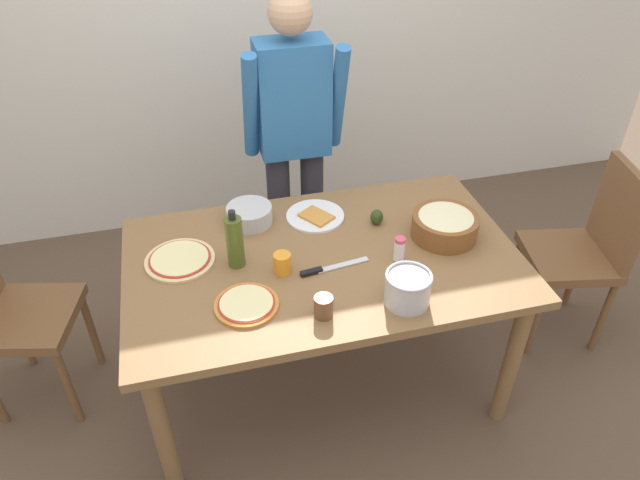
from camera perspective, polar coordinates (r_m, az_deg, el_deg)
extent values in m
plane|color=brown|center=(2.94, 0.25, -13.32)|extent=(8.00, 8.00, 0.00)
cube|color=silver|center=(3.58, -6.62, 21.17)|extent=(5.60, 0.10, 2.60)
cube|color=brown|center=(2.42, 0.29, -2.02)|extent=(1.60, 0.96, 0.04)
cylinder|color=brown|center=(2.38, -14.98, -17.83)|extent=(0.07, 0.07, 0.72)
cylinder|color=brown|center=(2.65, 18.11, -11.17)|extent=(0.07, 0.07, 0.72)
cylinder|color=brown|center=(2.93, -15.60, -5.17)|extent=(0.07, 0.07, 0.72)
cylinder|color=brown|center=(3.15, 11.16, -0.89)|extent=(0.07, 0.07, 0.72)
cylinder|color=#2D2D38|center=(3.19, -3.89, 1.77)|extent=(0.12, 0.12, 0.85)
cylinder|color=#2D2D38|center=(3.22, -0.75, 2.24)|extent=(0.12, 0.12, 0.85)
cube|color=#2D6BAD|center=(2.86, -2.67, 13.57)|extent=(0.34, 0.20, 0.55)
cylinder|color=#2D6BAD|center=(2.79, -6.77, 12.68)|extent=(0.07, 0.21, 0.55)
cylinder|color=#2D6BAD|center=(2.87, 1.78, 13.61)|extent=(0.07, 0.21, 0.55)
sphere|color=tan|center=(2.73, -2.92, 21.20)|extent=(0.20, 0.20, 0.20)
cube|color=brown|center=(2.84, -26.58, -6.80)|extent=(0.48, 0.48, 0.05)
cylinder|color=brown|center=(2.83, -23.22, -12.98)|extent=(0.04, 0.04, 0.45)
cylinder|color=brown|center=(3.05, -21.28, -8.16)|extent=(0.04, 0.04, 0.45)
cylinder|color=brown|center=(3.18, -27.09, -7.88)|extent=(0.04, 0.04, 0.45)
cube|color=brown|center=(3.11, 22.97, -1.53)|extent=(0.47, 0.47, 0.05)
cube|color=brown|center=(3.05, 27.11, 2.32)|extent=(0.11, 0.38, 0.45)
cylinder|color=brown|center=(3.31, 18.21, -3.25)|extent=(0.04, 0.04, 0.45)
cylinder|color=brown|center=(3.08, 20.18, -7.30)|extent=(0.04, 0.04, 0.45)
cylinder|color=brown|center=(3.44, 23.50, -2.91)|extent=(0.04, 0.04, 0.45)
cylinder|color=brown|center=(3.22, 25.78, -6.75)|extent=(0.04, 0.04, 0.45)
cylinder|color=beige|center=(2.44, -13.44, -1.91)|extent=(0.28, 0.28, 0.01)
cylinder|color=#B22D1E|center=(2.44, -13.46, -1.76)|extent=(0.25, 0.25, 0.00)
cylinder|color=beige|center=(2.44, -13.48, -1.69)|extent=(0.23, 0.23, 0.00)
cylinder|color=#C67A33|center=(2.19, -7.15, -6.27)|extent=(0.24, 0.24, 0.01)
cylinder|color=#B22D1E|center=(2.19, -7.16, -6.12)|extent=(0.21, 0.21, 0.00)
cylinder|color=beige|center=(2.19, -7.17, -6.04)|extent=(0.20, 0.20, 0.00)
cylinder|color=white|center=(2.63, -0.47, 2.34)|extent=(0.26, 0.26, 0.01)
cube|color=#CC8438|center=(2.61, -0.37, 2.32)|extent=(0.16, 0.17, 0.01)
cylinder|color=brown|center=(2.55, 12.01, 1.33)|extent=(0.28, 0.28, 0.10)
ellipsoid|color=beige|center=(2.52, 12.12, 2.07)|extent=(0.25, 0.25, 0.05)
cylinder|color=#B7B7BC|center=(2.60, -6.86, 2.45)|extent=(0.20, 0.20, 0.08)
cylinder|color=#47561E|center=(2.32, -8.27, -0.20)|extent=(0.07, 0.07, 0.22)
cylinder|color=black|center=(2.25, -8.55, 2.40)|extent=(0.03, 0.03, 0.04)
cylinder|color=#B7B7BC|center=(2.18, 8.50, -4.78)|extent=(0.17, 0.17, 0.12)
torus|color=#A5A5AD|center=(2.14, 8.65, -3.50)|extent=(0.17, 0.17, 0.01)
cylinder|color=orange|center=(2.31, -3.68, -2.27)|extent=(0.07, 0.07, 0.08)
cylinder|color=brown|center=(2.12, 0.34, -6.47)|extent=(0.07, 0.07, 0.08)
cylinder|color=white|center=(2.38, 7.71, -1.02)|extent=(0.04, 0.04, 0.09)
cylinder|color=#D84C66|center=(2.35, 7.82, 0.00)|extent=(0.04, 0.04, 0.02)
cube|color=silver|center=(2.36, 2.23, -2.43)|extent=(0.22, 0.05, 0.01)
cube|color=black|center=(2.31, -0.84, -3.12)|extent=(0.09, 0.04, 0.02)
ellipsoid|color=#2D4219|center=(2.58, 5.53, 2.25)|extent=(0.06, 0.06, 0.07)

